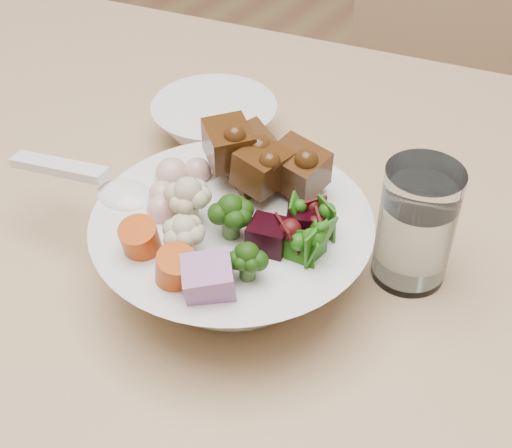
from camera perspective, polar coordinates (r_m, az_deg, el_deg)
name	(u,v)px	position (r m, az deg, el deg)	size (l,w,h in m)	color
dining_table	(434,399)	(0.68, 14.06, -13.41)	(1.84, 1.25, 0.79)	tan
chair_far	(442,178)	(1.35, 14.64, 3.56)	(0.50, 0.50, 0.82)	tan
food_bowl	(235,245)	(0.62, -1.66, -1.71)	(0.24, 0.24, 0.13)	white
soup_spoon	(108,189)	(0.65, -11.79, 2.75)	(0.16, 0.05, 0.03)	white
water_glass	(415,229)	(0.63, 12.62, -0.41)	(0.07, 0.07, 0.11)	white
side_bowl	(215,123)	(0.81, -3.33, 8.09)	(0.14, 0.14, 0.05)	white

